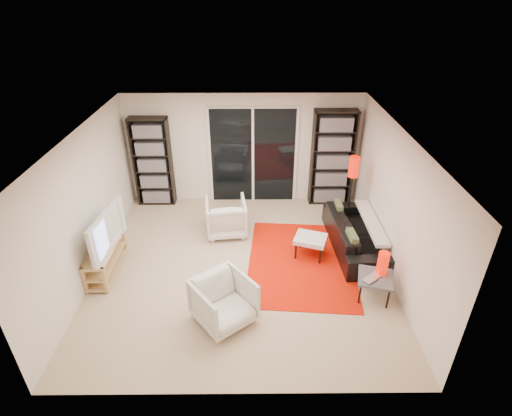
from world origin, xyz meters
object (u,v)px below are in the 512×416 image
Objects in this scene: bookshelf_left at (153,162)px; ottoman at (311,240)px; sofa at (355,234)px; armchair_front at (224,302)px; floor_lamp at (353,173)px; tv_stand at (106,259)px; armchair_back at (226,217)px; bookshelf_right at (332,158)px; side_table at (375,279)px.

ottoman is at bearing -32.72° from bookshelf_left.
armchair_front is (-2.30, -1.82, 0.06)m from sofa.
ottoman is at bearing 9.47° from armchair_front.
ottoman is 1.61m from floor_lamp.
sofa is at bearing -23.91° from bookshelf_left.
tv_stand is 4.75m from floor_lamp.
armchair_back reaches higher than sofa.
tv_stand is 3.55m from ottoman.
armchair_back is (1.98, 1.21, 0.09)m from tv_stand.
bookshelf_right is 1.95m from sofa.
side_table is at bearing -51.64° from ottoman.
armchair_back is 3.06m from side_table.
bookshelf_right is at bearing 2.82° from sofa.
sofa is 1.18m from floor_lamp.
bookshelf_left reaches higher than armchair_front.
bookshelf_right is (3.85, -0.00, 0.07)m from bookshelf_left.
armchair_back is at bearing 31.40° from tv_stand.
floor_lamp reaches higher than armchair_front.
bookshelf_right is at bearing 71.66° from ottoman.
armchair_back is 1.18× the size of ottoman.
armchair_back is at bearing 74.58° from sofa.
sofa reaches higher than side_table.
bookshelf_right is 2.68× the size of armchair_back.
floor_lamp is at bearing 179.55° from armchair_back.
armchair_front is at bearing -132.67° from ottoman.
floor_lamp is at bearing 18.61° from tv_stand.
sofa is 2.58× the size of armchair_back.
floor_lamp is (0.03, 2.16, 0.79)m from side_table.
bookshelf_left is 3.82m from ottoman.
sofa is 2.58× the size of armchair_front.
bookshelf_right reaches higher than floor_lamp.
armchair_back is 0.53× the size of floor_lamp.
floor_lamp reaches higher than sofa.
sofa is at bearing 160.43° from armchair_back.
armchair_back is at bearing 54.63° from armchair_front.
bookshelf_right is at bearing 102.91° from floor_lamp.
bookshelf_right is at bearing 30.32° from tv_stand.
ottoman is 1.39m from side_table.
bookshelf_left is 1.64× the size of tv_stand.
tv_stand is 4.43m from sofa.
bookshelf_left is 2.14m from armchair_back.
bookshelf_left is 3.85m from bookshelf_right.
tv_stand is at bearing -149.68° from bookshelf_right.
armchair_front is 2.14m from ottoman.
armchair_front reaches higher than tv_stand.
bookshelf_right is 1.41× the size of floor_lamp.
ottoman is (-0.86, -0.25, 0.05)m from sofa.
armchair_front is (0.10, -2.36, 0.00)m from armchair_back.
sofa is (4.03, -1.79, -0.68)m from bookshelf_left.
bookshelf_right is 1.76× the size of tv_stand.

